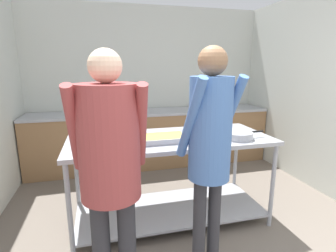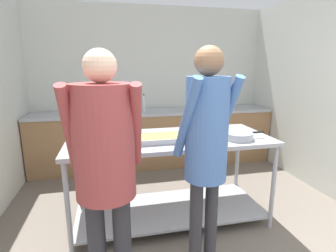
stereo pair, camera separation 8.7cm
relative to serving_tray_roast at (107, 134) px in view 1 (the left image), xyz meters
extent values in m
cube|color=silver|center=(0.77, 1.85, 0.36)|extent=(4.11, 0.06, 2.65)
cube|color=silver|center=(2.79, 0.02, 0.36)|extent=(0.06, 3.78, 2.65)
cube|color=olive|center=(0.77, 1.48, -0.52)|extent=(3.95, 0.62, 0.89)
cube|color=#9EA0A8|center=(0.77, 1.48, -0.05)|extent=(3.95, 0.65, 0.04)
cube|color=black|center=(1.54, 1.48, -0.04)|extent=(0.43, 0.46, 0.02)
cube|color=#9EA0A8|center=(0.63, -0.22, -0.05)|extent=(2.08, 0.87, 0.04)
cube|color=#9EA0A8|center=(0.63, -0.22, -0.84)|extent=(2.00, 0.79, 0.02)
cylinder|color=#9EA0A8|center=(-0.36, -0.60, -0.51)|extent=(0.04, 0.04, 0.90)
cylinder|color=#9EA0A8|center=(1.62, -0.60, -0.51)|extent=(0.04, 0.04, 0.90)
cylinder|color=#9EA0A8|center=(-0.36, 0.17, -0.51)|extent=(0.04, 0.04, 0.90)
cylinder|color=#9EA0A8|center=(1.62, 0.17, -0.51)|extent=(0.04, 0.04, 0.90)
cube|color=#9EA0A8|center=(0.00, 0.00, -0.02)|extent=(0.48, 0.26, 0.01)
cube|color=#B23D2D|center=(0.00, 0.00, 0.01)|extent=(0.45, 0.24, 0.04)
cube|color=#9EA0A8|center=(0.00, -0.13, 0.00)|extent=(0.48, 0.01, 0.05)
cube|color=#9EA0A8|center=(0.00, 0.13, 0.00)|extent=(0.48, 0.01, 0.05)
cube|color=#9EA0A8|center=(-0.23, 0.00, 0.00)|extent=(0.01, 0.26, 0.05)
cube|color=#9EA0A8|center=(0.23, 0.00, 0.00)|extent=(0.01, 0.26, 0.05)
cube|color=#9EA0A8|center=(0.51, -0.33, -0.02)|extent=(0.48, 0.31, 0.01)
cube|color=gold|center=(0.51, -0.33, 0.01)|extent=(0.46, 0.28, 0.04)
cube|color=#9EA0A8|center=(0.51, -0.47, 0.00)|extent=(0.48, 0.01, 0.05)
cube|color=#9EA0A8|center=(0.51, -0.18, 0.00)|extent=(0.48, 0.01, 0.05)
cube|color=#9EA0A8|center=(0.28, -0.33, 0.00)|extent=(0.01, 0.31, 0.05)
cube|color=#9EA0A8|center=(0.75, -0.33, 0.00)|extent=(0.01, 0.31, 0.05)
cylinder|color=white|center=(0.91, -0.50, -0.02)|extent=(0.24, 0.24, 0.01)
cylinder|color=white|center=(0.91, -0.50, -0.01)|extent=(0.24, 0.24, 0.01)
cylinder|color=white|center=(0.91, -0.50, 0.00)|extent=(0.24, 0.24, 0.01)
cylinder|color=white|center=(0.91, -0.50, 0.02)|extent=(0.23, 0.23, 0.01)
cylinder|color=white|center=(0.91, -0.50, 0.03)|extent=(0.23, 0.23, 0.01)
cylinder|color=#9EA0A8|center=(1.28, -0.44, 0.01)|extent=(0.29, 0.29, 0.07)
cylinder|color=#B7472D|center=(1.28, -0.44, 0.04)|extent=(0.26, 0.26, 0.01)
cylinder|color=black|center=(1.50, -0.44, 0.04)|extent=(0.14, 0.02, 0.02)
cylinder|color=#2D2D33|center=(-0.10, -1.08, -0.56)|extent=(0.13, 0.13, 0.81)
cylinder|color=#2D2D33|center=(0.08, -1.09, -0.56)|extent=(0.13, 0.13, 0.81)
cylinder|color=#993D3D|center=(-0.22, -1.07, 0.31)|extent=(0.09, 0.34, 0.61)
cylinder|color=#993D3D|center=(0.20, -1.10, 0.31)|extent=(0.09, 0.34, 0.61)
cylinder|color=#993D3D|center=(-0.01, -1.08, 0.22)|extent=(0.40, 0.40, 0.75)
sphere|color=beige|center=(-0.01, -1.08, 0.70)|extent=(0.21, 0.21, 0.21)
cylinder|color=#2D2D33|center=(0.65, -1.03, -0.55)|extent=(0.10, 0.10, 0.83)
cylinder|color=#2D2D33|center=(0.79, -1.00, -0.55)|extent=(0.10, 0.10, 0.83)
cylinder|color=#4770B2|center=(0.55, -1.05, 0.34)|extent=(0.14, 0.35, 0.62)
cylinder|color=#4770B2|center=(0.88, -0.98, 0.34)|extent=(0.14, 0.35, 0.62)
cylinder|color=#4770B2|center=(0.72, -1.01, 0.25)|extent=(0.32, 0.32, 0.76)
sphere|color=#8C6647|center=(0.72, -1.01, 0.73)|extent=(0.21, 0.21, 0.21)
cylinder|color=silver|center=(0.59, 1.49, 0.06)|extent=(0.06, 0.06, 0.19)
cone|color=silver|center=(0.59, 1.49, 0.19)|extent=(0.05, 0.05, 0.07)
cylinder|color=black|center=(0.59, 1.49, 0.24)|extent=(0.03, 0.03, 0.02)
camera|label=1|loc=(-0.05, -2.74, 0.70)|focal=28.00mm
camera|label=2|loc=(0.03, -2.76, 0.70)|focal=28.00mm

